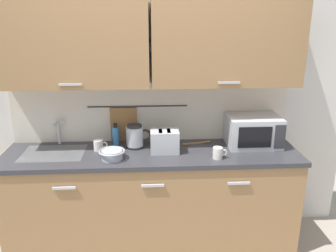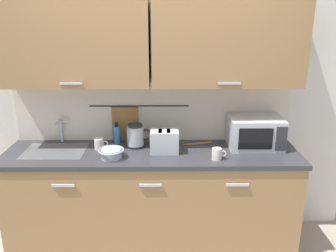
% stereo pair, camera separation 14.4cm
% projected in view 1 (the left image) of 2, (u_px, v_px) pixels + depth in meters
% --- Properties ---
extents(counter_unit, '(2.53, 0.64, 0.90)m').
position_uv_depth(counter_unit, '(151.00, 198.00, 3.12)').
color(counter_unit, '#997047').
rests_on(counter_unit, ground).
extents(back_wall_assembly, '(3.70, 0.41, 2.50)m').
position_uv_depth(back_wall_assembly, '(150.00, 75.00, 3.01)').
color(back_wall_assembly, silver).
rests_on(back_wall_assembly, ground).
extents(sink_faucet, '(0.09, 0.17, 0.22)m').
position_uv_depth(sink_faucet, '(58.00, 129.00, 3.11)').
color(sink_faucet, '#B2B5BA').
rests_on(sink_faucet, counter_unit).
extents(microwave, '(0.46, 0.35, 0.27)m').
position_uv_depth(microwave, '(253.00, 131.00, 3.09)').
color(microwave, silver).
rests_on(microwave, counter_unit).
extents(electric_kettle, '(0.23, 0.16, 0.21)m').
position_uv_depth(electric_kettle, '(135.00, 136.00, 3.05)').
color(electric_kettle, black).
rests_on(electric_kettle, counter_unit).
extents(dish_soap_bottle, '(0.06, 0.06, 0.20)m').
position_uv_depth(dish_soap_bottle, '(116.00, 135.00, 3.13)').
color(dish_soap_bottle, '#3F8CD8').
rests_on(dish_soap_bottle, counter_unit).
extents(mug_near_sink, '(0.12, 0.08, 0.09)m').
position_uv_depth(mug_near_sink, '(99.00, 145.00, 3.00)').
color(mug_near_sink, silver).
rests_on(mug_near_sink, counter_unit).
extents(mixing_bowl, '(0.21, 0.21, 0.08)m').
position_uv_depth(mixing_bowl, '(112.00, 154.00, 2.82)').
color(mixing_bowl, '#A5ADB7').
rests_on(mixing_bowl, counter_unit).
extents(toaster, '(0.26, 0.17, 0.19)m').
position_uv_depth(toaster, '(165.00, 141.00, 2.95)').
color(toaster, '#B7BABF').
rests_on(toaster, counter_unit).
extents(mug_by_kettle, '(0.12, 0.08, 0.09)m').
position_uv_depth(mug_by_kettle, '(218.00, 153.00, 2.83)').
color(mug_by_kettle, silver).
rests_on(mug_by_kettle, counter_unit).
extents(wooden_spoon, '(0.28, 0.08, 0.01)m').
position_uv_depth(wooden_spoon, '(200.00, 142.00, 3.18)').
color(wooden_spoon, '#9E7042').
rests_on(wooden_spoon, counter_unit).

